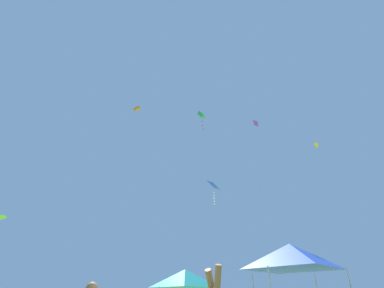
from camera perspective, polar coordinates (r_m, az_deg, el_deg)
canopy_tent_blue at (r=14.44m, az=20.31°, el=-21.44°), size 3.53×3.53×3.78m
canopy_tent_teal at (r=15.49m, az=-1.52°, el=-26.61°), size 2.64×2.64×2.82m
kite_lime_delta at (r=29.06m, az=-35.42°, el=-12.55°), size 0.93×0.95×1.41m
kite_purple_diamond at (r=37.11m, az=13.47°, el=4.22°), size 0.83×0.80×1.77m
kite_blue_diamond at (r=33.45m, az=4.70°, el=-8.88°), size 1.43×1.23×3.25m
kite_orange_box at (r=43.73m, az=-11.61°, el=7.37°), size 1.09×0.44×0.93m
kite_yellow_diamond at (r=40.45m, az=24.87°, el=-0.19°), size 0.57×0.56×0.59m
kite_green_box at (r=31.33m, az=1.99°, el=6.10°), size 0.97×0.93×2.43m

